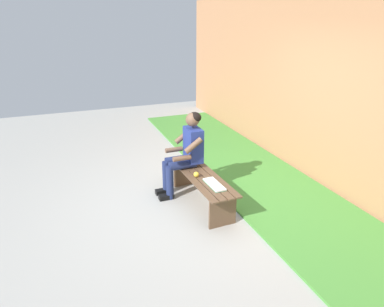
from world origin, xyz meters
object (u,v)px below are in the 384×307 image
bench_near (202,182)px  apple (196,174)px  book_open (214,185)px  person_seated (186,151)px

bench_near → apple: size_ratio=19.98×
apple → book_open: bearing=-158.2°
person_seated → book_open: 0.78m
person_seated → book_open: bearing=-169.6°
bench_near → apple: apple is taller
book_open → bench_near: bearing=3.8°
bench_near → person_seated: size_ratio=1.21×
bench_near → apple: 0.18m
bench_near → book_open: 0.36m
apple → bench_near: bearing=-78.7°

